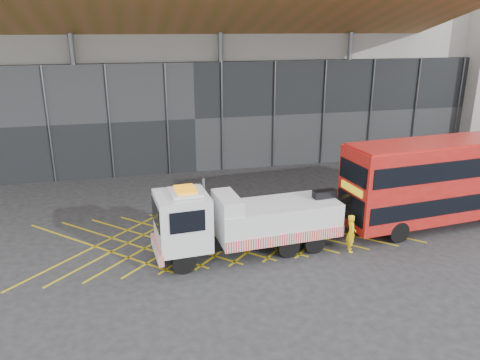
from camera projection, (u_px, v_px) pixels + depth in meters
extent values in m
plane|color=#27272A|center=(191.00, 237.00, 24.34)|extent=(120.00, 120.00, 0.00)
cube|color=gold|center=(95.00, 246.00, 23.26)|extent=(7.16, 7.16, 0.01)
cube|color=gold|center=(95.00, 246.00, 23.26)|extent=(7.16, 7.16, 0.01)
cube|color=gold|center=(128.00, 243.00, 23.62)|extent=(7.16, 7.16, 0.01)
cube|color=gold|center=(128.00, 243.00, 23.62)|extent=(7.16, 7.16, 0.01)
cube|color=gold|center=(160.00, 240.00, 23.98)|extent=(7.16, 7.16, 0.01)
cube|color=gold|center=(160.00, 240.00, 23.98)|extent=(7.16, 7.16, 0.01)
cube|color=gold|center=(191.00, 237.00, 24.34)|extent=(7.16, 7.16, 0.01)
cube|color=gold|center=(191.00, 237.00, 24.34)|extent=(7.16, 7.16, 0.01)
cube|color=gold|center=(221.00, 234.00, 24.69)|extent=(7.16, 7.16, 0.01)
cube|color=gold|center=(221.00, 234.00, 24.69)|extent=(7.16, 7.16, 0.01)
cube|color=gold|center=(250.00, 231.00, 25.05)|extent=(7.16, 7.16, 0.01)
cube|color=gold|center=(250.00, 231.00, 25.05)|extent=(7.16, 7.16, 0.01)
cube|color=gold|center=(279.00, 228.00, 25.41)|extent=(7.16, 7.16, 0.01)
cube|color=gold|center=(279.00, 228.00, 25.41)|extent=(7.16, 7.16, 0.01)
cube|color=gold|center=(306.00, 225.00, 25.77)|extent=(7.16, 7.16, 0.01)
cube|color=gold|center=(306.00, 225.00, 25.77)|extent=(7.16, 7.16, 0.01)
cube|color=gold|center=(333.00, 222.00, 26.12)|extent=(7.16, 7.16, 0.01)
cube|color=gold|center=(333.00, 222.00, 26.12)|extent=(7.16, 7.16, 0.01)
cube|color=gray|center=(180.00, 44.00, 39.49)|extent=(55.00, 14.00, 18.00)
cube|color=black|center=(194.00, 118.00, 34.32)|extent=(55.00, 0.80, 8.00)
cube|color=olive|center=(166.00, 7.00, 28.10)|extent=(40.00, 11.93, 4.07)
cylinder|color=#595B60|center=(78.00, 109.00, 32.03)|extent=(0.36, 0.36, 10.00)
cylinder|color=#595B60|center=(221.00, 104.00, 34.27)|extent=(0.36, 0.36, 10.00)
cylinder|color=#595B60|center=(347.00, 99.00, 36.50)|extent=(0.36, 0.36, 10.00)
cube|color=black|center=(251.00, 239.00, 22.53)|extent=(9.21, 1.65, 0.34)
cube|color=white|center=(182.00, 221.00, 21.13)|extent=(2.49, 2.58, 2.51)
cube|color=black|center=(156.00, 215.00, 20.65)|extent=(0.21, 2.12, 1.06)
cube|color=red|center=(157.00, 249.00, 21.17)|extent=(0.43, 2.52, 0.53)
cube|color=orange|center=(185.00, 189.00, 20.72)|extent=(0.95, 1.22, 0.12)
cube|color=white|center=(277.00, 218.00, 22.63)|extent=(6.14, 2.85, 1.54)
cube|color=red|center=(287.00, 239.00, 21.70)|extent=(5.97, 0.51, 0.53)
cube|color=white|center=(227.00, 202.00, 21.55)|extent=(1.13, 2.38, 0.67)
cube|color=black|center=(325.00, 195.00, 23.08)|extent=(1.19, 0.57, 0.48)
cube|color=black|center=(341.00, 202.00, 23.51)|extent=(2.13, 0.49, 1.04)
cylinder|color=black|center=(184.00, 262.00, 20.64)|extent=(1.08, 0.42, 1.06)
cylinder|color=black|center=(176.00, 243.00, 22.47)|extent=(1.08, 0.42, 1.06)
cylinder|color=black|center=(314.00, 242.00, 22.50)|extent=(1.08, 0.42, 1.06)
cylinder|color=black|center=(297.00, 226.00, 24.33)|extent=(1.08, 0.42, 1.06)
cylinder|color=#595B60|center=(204.00, 199.00, 22.20)|extent=(0.13, 0.13, 2.12)
cube|color=#AD140F|center=(446.00, 179.00, 25.18)|extent=(11.88, 3.79, 4.12)
cube|color=black|center=(444.00, 195.00, 25.48)|extent=(11.42, 3.81, 0.90)
cube|color=black|center=(449.00, 162.00, 24.88)|extent=(11.42, 3.81, 1.01)
cube|color=black|center=(350.00, 208.00, 23.65)|extent=(0.28, 2.38, 1.38)
cube|color=black|center=(353.00, 173.00, 23.07)|extent=(0.28, 2.38, 1.01)
cube|color=yellow|center=(352.00, 189.00, 23.33)|extent=(0.24, 1.89, 0.37)
cube|color=#AD140F|center=(452.00, 141.00, 24.52)|extent=(11.63, 3.56, 0.13)
cylinder|color=black|center=(398.00, 232.00, 23.60)|extent=(1.13, 0.42, 1.10)
cylinder|color=black|center=(371.00, 215.00, 25.76)|extent=(1.13, 0.42, 1.10)
cylinder|color=black|center=(473.00, 200.00, 27.96)|extent=(1.13, 0.42, 1.10)
imported|color=yellow|center=(351.00, 233.00, 22.54)|extent=(0.61, 0.78, 1.88)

